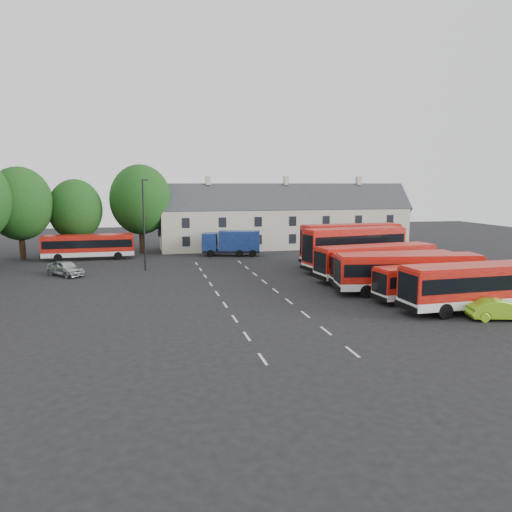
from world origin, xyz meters
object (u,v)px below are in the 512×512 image
at_px(box_truck, 232,242).
at_px(lamppost, 144,222).
at_px(silver_car, 66,268).
at_px(bus_dd_south, 354,247).
at_px(bus_row_a, 482,283).
at_px(lime_car, 499,309).

bearing_deg(box_truck, lamppost, -127.81).
distance_m(box_truck, silver_car, 20.96).
distance_m(bus_dd_south, box_truck, 17.28).
bearing_deg(bus_dd_south, silver_car, 162.69).
xyz_separation_m(box_truck, silver_car, (-18.46, -9.88, -1.00)).
xyz_separation_m(bus_row_a, lime_car, (-0.31, -2.31, -1.34)).
bearing_deg(lamppost, box_truck, 38.67).
bearing_deg(bus_dd_south, lamppost, 156.60).
relative_size(bus_dd_south, box_truck, 1.50).
bearing_deg(bus_dd_south, bus_row_a, -92.75).
xyz_separation_m(lime_car, lamppost, (-22.89, 24.80, 4.36)).
relative_size(bus_row_a, lime_car, 2.85).
bearing_deg(box_truck, lime_car, -56.51).
bearing_deg(bus_row_a, box_truck, 109.44).
distance_m(bus_row_a, box_truck, 33.50).
distance_m(silver_car, lamppost, 8.92).
relative_size(bus_row_a, silver_car, 2.68).
distance_m(bus_row_a, lime_car, 2.69).
bearing_deg(box_truck, bus_row_a, -54.66).
xyz_separation_m(bus_row_a, silver_car, (-30.91, 21.21, -1.27)).
bearing_deg(bus_dd_south, lime_car, -94.46).
distance_m(bus_dd_south, lamppost, 21.90).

